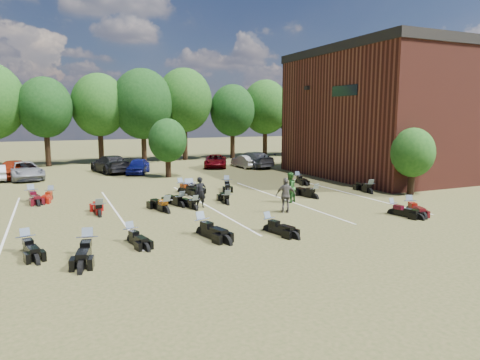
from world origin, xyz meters
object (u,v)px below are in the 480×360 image
car_0 (12,169)px  person_green (290,187)px  person_black (201,192)px  motorcycle_7 (100,216)px  person_grey (286,195)px  motorcycle_3 (202,235)px  car_4 (138,166)px  motorcycle_14 (32,201)px  motorcycle_0 (27,252)px

car_0 → person_green: (15.81, -17.64, 0.11)m
person_black → motorcycle_7: (-5.42, 0.13, -0.87)m
person_grey → motorcycle_3: person_grey is taller
car_4 → motorcycle_3: car_4 is taller
person_green → motorcycle_14: (-14.06, 6.73, -0.90)m
person_black → motorcycle_14: bearing=144.3°
car_0 → motorcycle_14: (1.74, -10.90, -0.79)m
person_green → motorcycle_14: 15.62m
motorcycle_0 → motorcycle_7: (3.15, 5.03, 0.00)m
person_green → motorcycle_7: (-10.74, 0.85, -0.90)m
person_green → motorcycle_14: size_ratio=0.72×
car_4 → person_green: bearing=-49.6°
car_0 → motorcycle_7: (5.07, -16.79, -0.79)m
car_0 → motorcycle_7: 17.55m
person_green → motorcycle_3: bearing=4.6°
person_black → motorcycle_0: size_ratio=0.78×
motorcycle_14 → motorcycle_0: bearing=-101.1°
motorcycle_0 → motorcycle_3: bearing=-16.9°
car_4 → person_grey: (4.18, -19.07, 0.25)m
person_green → motorcycle_14: person_green is taller
motorcycle_14 → person_black: bearing=-46.5°
car_4 → motorcycle_0: car_4 is taller
car_4 → motorcycle_3: 21.39m
car_4 → motorcycle_14: (-8.29, -10.03, -0.69)m
car_4 → motorcycle_14: size_ratio=1.61×
motorcycle_7 → motorcycle_14: (-3.32, 5.88, 0.00)m
person_grey → person_black: bearing=-22.3°
motorcycle_0 → motorcycle_14: bearing=77.3°
car_0 → person_black: (10.49, -16.91, 0.07)m
person_black → motorcycle_3: bearing=-109.4°
motorcycle_0 → motorcycle_3: 6.84m
person_grey → motorcycle_14: (-12.47, 9.04, -0.94)m
motorcycle_7 → car_0: bearing=-73.8°
car_0 → person_grey: 24.49m
car_0 → person_black: size_ratio=2.68×
motorcycle_14 → person_green: bearing=-37.5°
person_green → motorcycle_7: 10.81m
car_0 → motorcycle_7: car_0 is taller
person_grey → motorcycle_7: size_ratio=0.81×
person_grey → motorcycle_0: person_grey is taller
car_4 → person_black: (0.45, -16.04, 0.18)m
car_4 → motorcycle_7: size_ratio=1.74×
person_grey → motorcycle_14: bearing=-19.2°
person_green → motorcycle_0: 14.54m
car_0 → person_green: 23.69m
person_black → motorcycle_14: size_ratio=0.69×
car_4 → motorcycle_14: car_4 is taller
motorcycle_14 → car_0: bearing=87.1°
car_0 → motorcycle_7: bearing=-66.0°
motorcycle_0 → motorcycle_14: motorcycle_14 is taller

